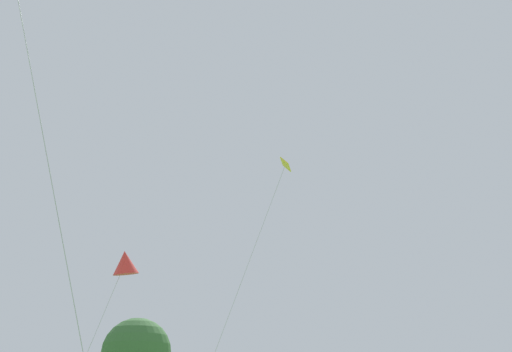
{
  "coord_description": "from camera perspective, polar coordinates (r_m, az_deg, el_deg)",
  "views": [
    {
      "loc": [
        -9.24,
        -4.05,
        1.54
      ],
      "look_at": [
        1.24,
        6.69,
        7.18
      ],
      "focal_mm": 42.89,
      "sensor_mm": 36.0,
      "label": 1
    }
  ],
  "objects": [
    {
      "name": "small_kite_diamond_red",
      "position": [
        26.72,
        -12.1,
        -7.92
      ],
      "size": [
        3.14,
        1.31,
        7.79
      ],
      "rotation": [
        0.0,
        0.0,
        -1.37
      ],
      "color": "red",
      "rests_on": "ground"
    },
    {
      "name": "small_kite_stunt_black",
      "position": [
        27.67,
        1.95,
        -1.1
      ],
      "size": [
        3.12,
        3.78,
        12.21
      ],
      "rotation": [
        0.0,
        0.0,
        -1.39
      ],
      "color": "yellow",
      "rests_on": "ground"
    }
  ]
}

